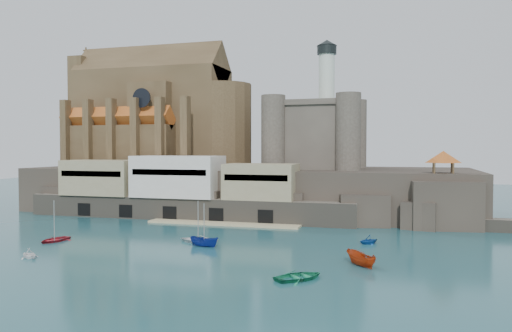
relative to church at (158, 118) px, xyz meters
The scene contains 14 objects.
ground 53.14m from the church, 60.03° to the right, with size 300.00×300.00×0.00m, color #17454D.
promontory 29.58m from the church, ahead, with size 100.00×36.00×10.00m.
quay 28.37m from the church, 53.41° to the right, with size 70.00×12.00×13.05m.
church is the anchor object (origin of this frame).
castle_keep 40.39m from the church, ahead, with size 21.20×21.20×29.30m.
rock_outcrop 70.41m from the church, 13.61° to the right, with size 14.50×10.50×8.70m.
pavilion 68.65m from the church, 13.48° to the right, with size 6.40×6.40×5.40m.
boat_0 53.02m from the church, 81.85° to the right, with size 3.86×1.12×5.41m, color maroon.
boat_1 63.75m from the church, 78.82° to the right, with size 2.67×1.63×3.09m, color white.
boat_2 58.66m from the church, 55.40° to the right, with size 1.81×1.86×4.82m, color navy.
boat_3 79.36m from the church, 50.81° to the right, with size 4.23×1.23×5.92m, color #1A8359.
boat_5 77.24m from the church, 42.99° to the right, with size 1.97×2.02×5.24m, color #A5300C.
boat_6 55.24m from the church, 55.57° to the right, with size 4.35×1.26×6.09m, color silver.
boat_7 68.52m from the church, 33.41° to the right, with size 2.85×1.74×3.31m, color #114392.
Camera 1 is at (35.01, -71.23, 14.51)m, focal length 35.00 mm.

